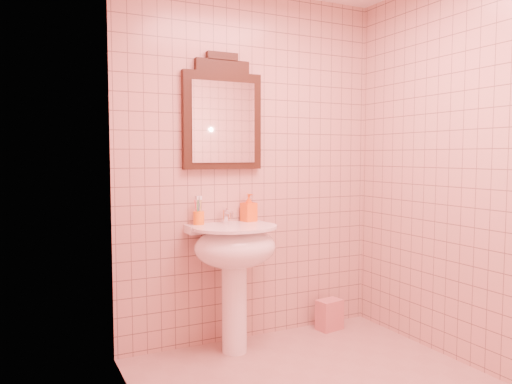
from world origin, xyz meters
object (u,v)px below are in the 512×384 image
mirror (222,116)px  pedestal_sink (235,256)px  towel (329,315)px  toothbrush_cup (199,218)px  soap_dispenser (249,208)px

mirror → pedestal_sink: bearing=-90.0°
pedestal_sink → mirror: (0.00, 0.20, 0.95)m
towel → pedestal_sink: bearing=-174.1°
towel → mirror: bearing=172.1°
toothbrush_cup → soap_dispenser: size_ratio=0.86×
pedestal_sink → mirror: bearing=90.0°
mirror → toothbrush_cup: mirror is taller
pedestal_sink → toothbrush_cup: size_ratio=5.04×
mirror → toothbrush_cup: size_ratio=4.66×
soap_dispenser → towel: soap_dispenser is taller
mirror → towel: (0.83, -0.11, -1.49)m
pedestal_sink → toothbrush_cup: toothbrush_cup is taller
mirror → toothbrush_cup: bearing=-168.3°
mirror → toothbrush_cup: 0.72m
toothbrush_cup → towel: bearing=-4.2°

